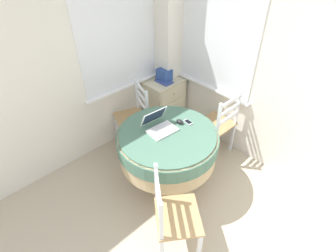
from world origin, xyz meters
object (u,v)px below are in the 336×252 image
cell_phone (188,122)px  dining_chair_camera_near (173,216)px  round_dining_table (168,144)px  laptop (159,125)px  book_on_cabinet (164,81)px  dining_chair_near_right_window (218,125)px  storage_box (164,75)px  corner_cabinet (165,103)px  computer_mouse (180,122)px  dining_chair_near_back_window (134,118)px

cell_phone → dining_chair_camera_near: (-0.81, -0.59, -0.29)m
round_dining_table → dining_chair_camera_near: size_ratio=1.17×
laptop → book_on_cabinet: laptop is taller
dining_chair_near_right_window → storage_box: 1.04m
book_on_cabinet → corner_cabinet: bearing=37.9°
storage_box → book_on_cabinet: bearing=-138.0°
cell_phone → book_on_cabinet: (0.45, 0.87, 0.00)m
dining_chair_camera_near → corner_cabinet: 1.98m
round_dining_table → dining_chair_near_right_window: bearing=-6.0°
cell_phone → storage_box: bearing=61.4°
computer_mouse → dining_chair_near_back_window: dining_chair_near_back_window is taller
cell_phone → book_on_cabinet: size_ratio=0.51×
dining_chair_near_back_window → dining_chair_camera_near: size_ratio=1.00×
round_dining_table → laptop: (-0.02, 0.11, 0.20)m
dining_chair_camera_near → corner_cabinet: (1.30, 1.49, -0.09)m
laptop → book_on_cabinet: 1.05m
laptop → dining_chair_near_right_window: laptop is taller
round_dining_table → dining_chair_near_back_window: dining_chair_near_back_window is taller
computer_mouse → book_on_cabinet: (0.52, 0.81, -0.01)m
computer_mouse → book_on_cabinet: 0.97m
dining_chair_near_back_window → storage_box: (0.65, 0.10, 0.36)m
cell_phone → dining_chair_near_right_window: (0.52, -0.06, -0.29)m
round_dining_table → cell_phone: cell_phone is taller
round_dining_table → dining_chair_camera_near: dining_chair_camera_near is taller
computer_mouse → dining_chair_near_right_window: (0.59, -0.11, -0.31)m
dining_chair_near_back_window → storage_box: 0.75m
cell_phone → storage_box: storage_box is taller
cell_phone → storage_box: size_ratio=0.63×
round_dining_table → storage_box: (0.79, 0.89, 0.24)m
dining_chair_near_back_window → book_on_cabinet: dining_chair_near_back_window is taller
round_dining_table → dining_chair_near_back_window: 0.81m
laptop → computer_mouse: (0.23, -0.08, -0.02)m
computer_mouse → storage_box: storage_box is taller
dining_chair_near_right_window → dining_chair_near_back_window: bearing=127.3°
laptop → cell_phone: size_ratio=2.75×
round_dining_table → corner_cabinet: (0.78, 0.87, -0.21)m
round_dining_table → dining_chair_near_back_window: bearing=79.8°
round_dining_table → cell_phone: size_ratio=9.22×
round_dining_table → laptop: bearing=98.3°
computer_mouse → storage_box: 1.04m
round_dining_table → dining_chair_camera_near: 0.82m
computer_mouse → storage_box: bearing=56.2°
round_dining_table → storage_box: bearing=48.4°
laptop → storage_box: 1.12m
corner_cabinet → storage_box: size_ratio=3.95×
dining_chair_near_back_window → dining_chair_near_right_window: size_ratio=1.00×
cell_phone → book_on_cabinet: book_on_cabinet is taller
laptop → dining_chair_near_right_window: 0.91m
dining_chair_near_back_window → book_on_cabinet: 0.67m
dining_chair_near_right_window → computer_mouse: bearing=169.4°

